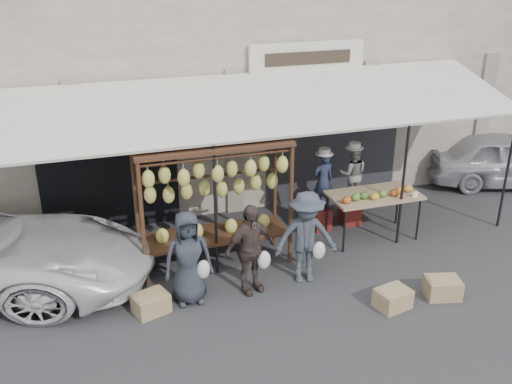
% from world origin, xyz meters
% --- Properties ---
extents(ground_plane, '(90.00, 90.00, 0.00)m').
position_xyz_m(ground_plane, '(0.00, 0.00, 0.00)').
color(ground_plane, '#2D2D30').
extents(shophouse, '(24.00, 6.15, 7.30)m').
position_xyz_m(shophouse, '(-0.00, 6.50, 3.65)').
color(shophouse, beige).
rests_on(shophouse, ground_plane).
extents(awning, '(10.00, 2.35, 2.92)m').
position_xyz_m(awning, '(0.01, 2.28, 2.57)').
color(awning, silver).
rests_on(awning, ground_plane).
extents(banana_rack, '(2.60, 0.90, 2.24)m').
position_xyz_m(banana_rack, '(-0.94, 1.45, 1.57)').
color(banana_rack, '#402616').
rests_on(banana_rack, ground_plane).
extents(produce_table, '(1.70, 0.90, 1.04)m').
position_xyz_m(produce_table, '(2.14, 1.47, 0.88)').
color(produce_table, tan).
rests_on(produce_table, ground_plane).
extents(vendor_left, '(0.44, 0.31, 1.15)m').
position_xyz_m(vendor_left, '(1.37, 2.12, 1.03)').
color(vendor_left, '#232843').
rests_on(vendor_left, stool_left).
extents(vendor_right, '(0.67, 0.59, 1.14)m').
position_xyz_m(vendor_right, '(2.03, 2.19, 1.07)').
color(vendor_right, gray).
rests_on(vendor_right, stool_right).
extents(customer_left, '(0.76, 0.50, 1.53)m').
position_xyz_m(customer_left, '(-1.62, 0.48, 0.76)').
color(customer_left, '#2A2F38').
rests_on(customer_left, ground_plane).
extents(customer_mid, '(0.95, 0.58, 1.51)m').
position_xyz_m(customer_mid, '(-0.63, 0.46, 0.76)').
color(customer_mid, '#443631').
rests_on(customer_mid, ground_plane).
extents(customer_right, '(1.11, 0.75, 1.59)m').
position_xyz_m(customer_right, '(0.33, 0.47, 0.80)').
color(customer_right, '#383F49').
rests_on(customer_right, ground_plane).
extents(stool_left, '(0.34, 0.34, 0.46)m').
position_xyz_m(stool_left, '(1.37, 2.12, 0.23)').
color(stool_left, maroon).
rests_on(stool_left, ground_plane).
extents(stool_right, '(0.37, 0.37, 0.50)m').
position_xyz_m(stool_right, '(2.03, 2.19, 0.25)').
color(stool_right, maroon).
rests_on(stool_right, ground_plane).
extents(crate_near_a, '(0.58, 0.49, 0.31)m').
position_xyz_m(crate_near_a, '(1.32, -0.68, 0.15)').
color(crate_near_a, tan).
rests_on(crate_near_a, ground_plane).
extents(crate_near_b, '(0.61, 0.52, 0.32)m').
position_xyz_m(crate_near_b, '(2.22, -0.67, 0.16)').
color(crate_near_b, tan).
rests_on(crate_near_b, ground_plane).
extents(crate_far, '(0.61, 0.53, 0.31)m').
position_xyz_m(crate_far, '(-2.25, 0.35, 0.15)').
color(crate_far, tan).
rests_on(crate_far, ground_plane).
extents(sedan, '(3.92, 2.59, 1.24)m').
position_xyz_m(sedan, '(6.43, 2.97, 0.62)').
color(sedan, '#A3A4A9').
rests_on(sedan, ground_plane).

